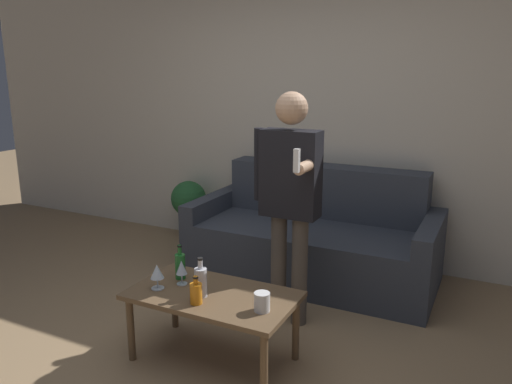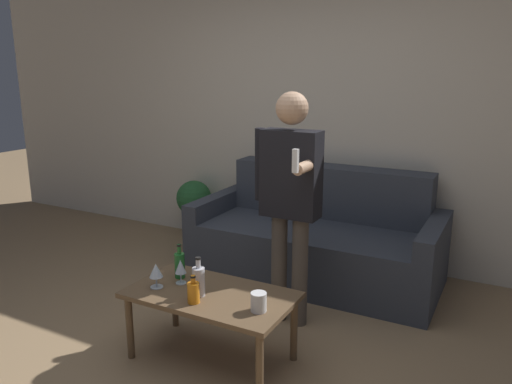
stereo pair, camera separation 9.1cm
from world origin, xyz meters
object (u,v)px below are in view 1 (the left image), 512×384
(bottle_orange, at_px, (180,265))
(person_standing_front, at_px, (289,191))
(couch, at_px, (314,239))
(coffee_table, at_px, (213,301))

(bottle_orange, bearing_deg, person_standing_front, 47.37)
(couch, xyz_separation_m, coffee_table, (-0.09, -1.49, 0.06))
(couch, height_order, coffee_table, couch)
(couch, bearing_deg, bottle_orange, -105.52)
(coffee_table, height_order, bottle_orange, bottle_orange)
(bottle_orange, relative_size, person_standing_front, 0.14)
(coffee_table, bearing_deg, person_standing_front, 71.72)
(couch, distance_m, person_standing_front, 1.05)
(bottle_orange, distance_m, person_standing_front, 0.86)
(coffee_table, height_order, person_standing_front, person_standing_front)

